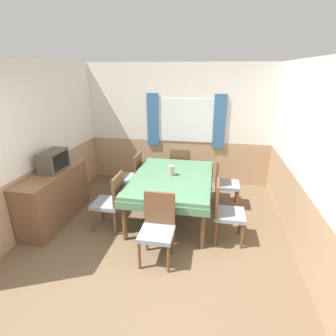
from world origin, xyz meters
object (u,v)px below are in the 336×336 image
(chair_left_near, at_px, (111,200))
(sideboard, at_px, (55,196))
(chair_right_near, at_px, (225,210))
(chair_head_near, at_px, (158,226))
(dining_table, at_px, (172,182))
(chair_right_far, at_px, (224,181))
(tv, at_px, (53,161))
(vase, at_px, (171,171))
(chair_left_far, at_px, (132,175))
(chair_head_window, at_px, (181,167))

(chair_left_near, relative_size, sideboard, 0.62)
(chair_right_near, height_order, chair_head_near, same)
(dining_table, bearing_deg, sideboard, -165.42)
(chair_right_near, relative_size, chair_head_near, 1.00)
(chair_right_near, distance_m, chair_right_far, 1.09)
(dining_table, xyz_separation_m, tv, (-1.89, -0.42, 0.41))
(vase, bearing_deg, chair_right_near, -33.32)
(chair_left_far, relative_size, chair_head_window, 1.00)
(dining_table, xyz_separation_m, chair_head_near, (0.00, -1.14, -0.15))
(chair_left_far, relative_size, chair_right_near, 1.00)
(chair_head_window, xyz_separation_m, chair_right_far, (0.89, -0.59, 0.00))
(chair_left_near, bearing_deg, chair_right_far, -58.51)
(chair_left_near, height_order, chair_head_near, same)
(chair_right_far, relative_size, tv, 1.84)
(chair_head_window, bearing_deg, dining_table, -90.00)
(dining_table, distance_m, tv, 1.98)
(chair_left_far, relative_size, chair_head_near, 1.00)
(chair_left_far, bearing_deg, chair_head_near, -152.16)
(dining_table, height_order, sideboard, sideboard)
(dining_table, height_order, vase, vase)
(chair_head_window, xyz_separation_m, chair_head_near, (0.00, -2.28, 0.00))
(chair_right_near, relative_size, chair_left_near, 1.00)
(vase, bearing_deg, chair_left_far, 150.52)
(chair_head_window, bearing_deg, sideboard, -139.42)
(chair_head_near, distance_m, chair_right_far, 1.90)
(chair_head_window, height_order, chair_head_near, same)
(chair_left_near, distance_m, chair_right_far, 2.09)
(chair_head_near, height_order, vase, chair_head_near)
(chair_left_near, height_order, tv, tv)
(sideboard, xyz_separation_m, vase, (1.88, 0.55, 0.38))
(chair_left_far, height_order, vase, chair_left_far)
(dining_table, relative_size, tv, 3.65)
(chair_left_far, height_order, chair_right_near, same)
(dining_table, height_order, chair_right_far, chair_right_far)
(chair_head_window, relative_size, chair_head_near, 1.00)
(sideboard, distance_m, tv, 0.61)
(tv, height_order, vase, tv)
(chair_left_near, xyz_separation_m, vase, (0.86, 0.60, 0.33))
(sideboard, relative_size, vase, 8.78)
(chair_right_near, bearing_deg, chair_right_far, -180.00)
(chair_left_far, distance_m, tv, 1.49)
(sideboard, distance_m, vase, 2.00)
(chair_head_window, xyz_separation_m, tv, (-1.89, -1.56, 0.56))
(dining_table, bearing_deg, chair_head_near, -90.00)
(chair_left_near, height_order, sideboard, chair_left_near)
(sideboard, relative_size, tv, 2.97)
(chair_right_near, height_order, vase, chair_right_near)
(chair_head_near, height_order, tv, tv)
(chair_head_window, xyz_separation_m, vase, (-0.03, -1.08, 0.33))
(chair_head_near, xyz_separation_m, chair_right_far, (0.89, 1.68, 0.00))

